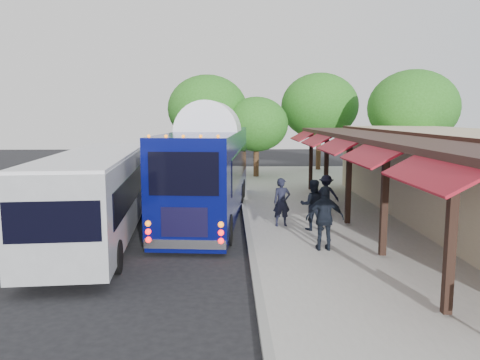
% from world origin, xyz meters
% --- Properties ---
extents(ground, '(90.00, 90.00, 0.00)m').
position_xyz_m(ground, '(0.00, 0.00, 0.00)').
color(ground, black).
rests_on(ground, ground).
extents(sidewalk, '(10.00, 40.00, 0.15)m').
position_xyz_m(sidewalk, '(5.00, 4.00, 0.07)').
color(sidewalk, '#9E9B93').
rests_on(sidewalk, ground).
extents(curb, '(0.20, 40.00, 0.16)m').
position_xyz_m(curb, '(0.05, 4.00, 0.07)').
color(curb, gray).
rests_on(curb, ground).
extents(station_shelter, '(8.15, 20.00, 3.60)m').
position_xyz_m(station_shelter, '(8.38, 4.00, 1.85)').
color(station_shelter, tan).
rests_on(station_shelter, ground).
extents(coach_bus, '(3.51, 12.09, 3.82)m').
position_xyz_m(coach_bus, '(-1.45, 6.46, 2.05)').
color(coach_bus, '#060B4C').
rests_on(coach_bus, ground).
extents(city_bus, '(3.34, 11.23, 2.97)m').
position_xyz_m(city_bus, '(-5.09, 2.96, 1.64)').
color(city_bus, gray).
rests_on(city_bus, ground).
extents(ped_a, '(0.71, 0.53, 1.78)m').
position_xyz_m(ped_a, '(1.31, 3.94, 1.04)').
color(ped_a, black).
rests_on(ped_a, sidewalk).
extents(ped_b, '(0.92, 0.74, 1.81)m').
position_xyz_m(ped_b, '(2.34, 3.31, 1.06)').
color(ped_b, black).
rests_on(ped_b, sidewalk).
extents(ped_c, '(1.17, 0.52, 1.96)m').
position_xyz_m(ped_c, '(2.26, 0.80, 1.13)').
color(ped_c, black).
rests_on(ped_c, sidewalk).
extents(ped_d, '(1.15, 0.81, 1.61)m').
position_xyz_m(ped_d, '(3.40, 6.11, 0.95)').
color(ped_d, black).
rests_on(ped_d, sidewalk).
extents(tree_left, '(4.23, 4.23, 5.41)m').
position_xyz_m(tree_left, '(1.18, 18.04, 3.60)').
color(tree_left, '#382314').
rests_on(tree_left, ground).
extents(tree_mid, '(5.70, 5.70, 7.30)m').
position_xyz_m(tree_mid, '(6.09, 21.92, 4.87)').
color(tree_mid, '#382314').
rests_on(tree_mid, ground).
extents(tree_right, '(5.44, 5.44, 6.97)m').
position_xyz_m(tree_right, '(10.63, 15.68, 4.64)').
color(tree_right, '#382314').
rests_on(tree_right, ground).
extents(tree_far, '(5.40, 5.40, 6.92)m').
position_xyz_m(tree_far, '(-2.08, 19.18, 4.61)').
color(tree_far, '#382314').
rests_on(tree_far, ground).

